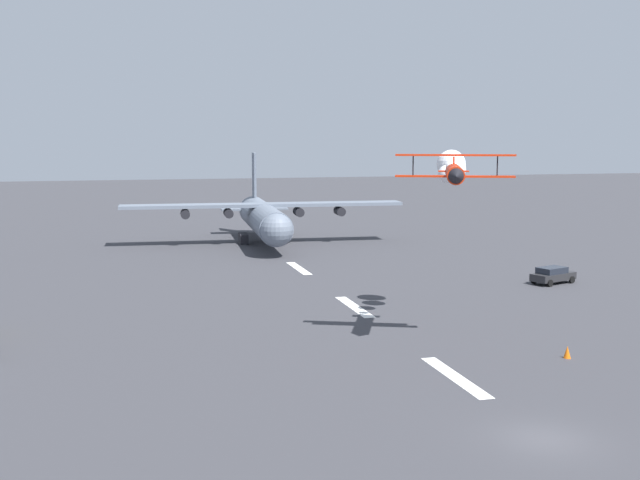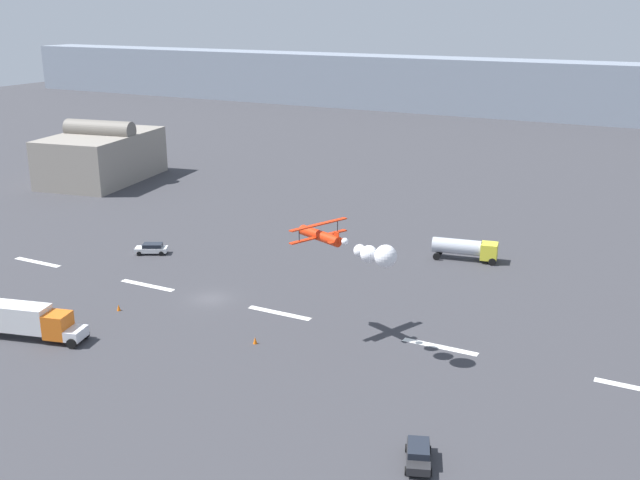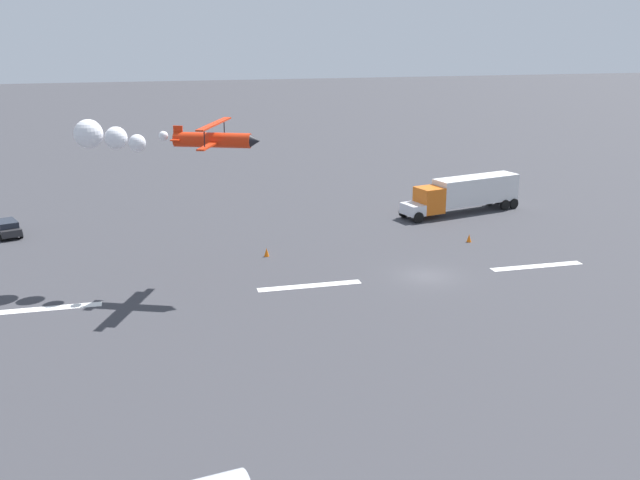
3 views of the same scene
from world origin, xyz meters
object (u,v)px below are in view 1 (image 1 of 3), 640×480
(cargo_transport_plane, at_px, (264,218))
(traffic_cone_far, at_px, (567,352))
(stunt_biplane_red, at_px, (452,169))
(followme_car_yellow, at_px, (553,275))

(cargo_transport_plane, xyz_separation_m, traffic_cone_far, (-54.82, -8.16, -2.93))
(stunt_biplane_red, bearing_deg, cargo_transport_plane, 6.11)
(stunt_biplane_red, bearing_deg, traffic_cone_far, -161.28)
(stunt_biplane_red, height_order, followme_car_yellow, stunt_biplane_red)
(followme_car_yellow, bearing_deg, cargo_transport_plane, 32.21)
(traffic_cone_far, bearing_deg, followme_car_yellow, -28.61)
(followme_car_yellow, relative_size, traffic_cone_far, 6.24)
(cargo_transport_plane, xyz_separation_m, stunt_biplane_red, (-44.94, -4.81, 7.75))
(followme_car_yellow, bearing_deg, stunt_biplane_red, 128.85)
(cargo_transport_plane, height_order, traffic_cone_far, cargo_transport_plane)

